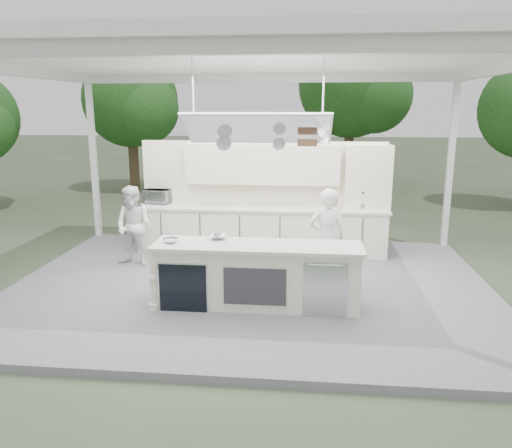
# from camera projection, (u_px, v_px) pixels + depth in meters

# --- Properties ---
(ground) EXTENTS (90.00, 90.00, 0.00)m
(ground) POSITION_uv_depth(u_px,v_px,m) (251.00, 290.00, 8.49)
(ground) COLOR #424E36
(ground) RESTS_ON ground
(stage_deck) EXTENTS (8.00, 6.00, 0.12)m
(stage_deck) POSITION_uv_depth(u_px,v_px,m) (251.00, 287.00, 8.47)
(stage_deck) COLOR slate
(stage_deck) RESTS_ON ground
(tent) EXTENTS (8.20, 6.20, 3.86)m
(tent) POSITION_uv_depth(u_px,v_px,m) (250.00, 62.00, 7.62)
(tent) COLOR white
(tent) RESTS_ON ground
(demo_island) EXTENTS (3.10, 0.79, 0.95)m
(demo_island) POSITION_uv_depth(u_px,v_px,m) (256.00, 275.00, 7.45)
(demo_island) COLOR white
(demo_island) RESTS_ON stage_deck
(back_counter) EXTENTS (5.08, 0.72, 0.95)m
(back_counter) POSITION_uv_depth(u_px,v_px,m) (261.00, 230.00, 10.19)
(back_counter) COLOR white
(back_counter) RESTS_ON stage_deck
(back_wall_unit) EXTENTS (5.05, 0.48, 2.25)m
(back_wall_unit) POSITION_uv_depth(u_px,v_px,m) (284.00, 181.00, 10.13)
(back_wall_unit) COLOR white
(back_wall_unit) RESTS_ON stage_deck
(tree_cluster) EXTENTS (19.55, 9.40, 5.85)m
(tree_cluster) POSITION_uv_depth(u_px,v_px,m) (278.00, 99.00, 17.21)
(tree_cluster) COLOR brown
(tree_cluster) RESTS_ON ground
(head_chef) EXTENTS (0.67, 0.50, 1.65)m
(head_chef) POSITION_uv_depth(u_px,v_px,m) (327.00, 238.00, 8.17)
(head_chef) COLOR white
(head_chef) RESTS_ON stage_deck
(sous_chef) EXTENTS (0.86, 0.74, 1.51)m
(sous_chef) POSITION_uv_depth(u_px,v_px,m) (134.00, 226.00, 9.31)
(sous_chef) COLOR white
(sous_chef) RESTS_ON stage_deck
(toaster_oven) EXTENTS (0.60, 0.45, 0.30)m
(toaster_oven) POSITION_uv_depth(u_px,v_px,m) (158.00, 196.00, 10.44)
(toaster_oven) COLOR silver
(toaster_oven) RESTS_ON back_counter
(bowl_large) EXTENTS (0.31, 0.31, 0.07)m
(bowl_large) POSITION_uv_depth(u_px,v_px,m) (218.00, 237.00, 7.65)
(bowl_large) COLOR silver
(bowl_large) RESTS_ON demo_island
(bowl_small) EXTENTS (0.28, 0.28, 0.07)m
(bowl_small) POSITION_uv_depth(u_px,v_px,m) (171.00, 240.00, 7.43)
(bowl_small) COLOR silver
(bowl_small) RESTS_ON demo_island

